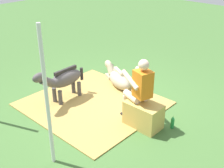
{
  "coord_description": "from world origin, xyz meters",
  "views": [
    {
      "loc": [
        -3.91,
        4.12,
        3.29
      ],
      "look_at": [
        -0.19,
        0.06,
        0.55
      ],
      "focal_mm": 46.87,
      "sensor_mm": 36.0,
      "label": 1
    }
  ],
  "objects_px": {
    "soda_bottle": "(173,122)",
    "tent_pole_left": "(47,100)",
    "pony_standing": "(63,80)",
    "person_seated": "(139,88)",
    "pony_lying": "(118,78)",
    "hay_bale": "(143,115)"
  },
  "relations": [
    {
      "from": "hay_bale",
      "to": "soda_bottle",
      "type": "bearing_deg",
      "value": -144.21
    },
    {
      "from": "pony_lying",
      "to": "tent_pole_left",
      "type": "relative_size",
      "value": 0.57
    },
    {
      "from": "tent_pole_left",
      "to": "hay_bale",
      "type": "bearing_deg",
      "value": -104.71
    },
    {
      "from": "pony_lying",
      "to": "tent_pole_left",
      "type": "distance_m",
      "value": 3.16
    },
    {
      "from": "person_seated",
      "to": "pony_standing",
      "type": "xyz_separation_m",
      "value": [
        1.76,
        0.42,
        -0.24
      ]
    },
    {
      "from": "hay_bale",
      "to": "pony_standing",
      "type": "relative_size",
      "value": 0.52
    },
    {
      "from": "person_seated",
      "to": "pony_standing",
      "type": "bearing_deg",
      "value": 13.56
    },
    {
      "from": "pony_lying",
      "to": "pony_standing",
      "type": "bearing_deg",
      "value": 75.01
    },
    {
      "from": "soda_bottle",
      "to": "tent_pole_left",
      "type": "distance_m",
      "value": 2.54
    },
    {
      "from": "soda_bottle",
      "to": "pony_standing",
      "type": "bearing_deg",
      "value": 16.9
    },
    {
      "from": "hay_bale",
      "to": "pony_lying",
      "type": "bearing_deg",
      "value": -33.4
    },
    {
      "from": "person_seated",
      "to": "tent_pole_left",
      "type": "xyz_separation_m",
      "value": [
        0.31,
        1.83,
        0.39
      ]
    },
    {
      "from": "pony_lying",
      "to": "tent_pole_left",
      "type": "bearing_deg",
      "value": 110.79
    },
    {
      "from": "hay_bale",
      "to": "tent_pole_left",
      "type": "bearing_deg",
      "value": 75.29
    },
    {
      "from": "pony_standing",
      "to": "tent_pole_left",
      "type": "xyz_separation_m",
      "value": [
        -1.45,
        1.41,
        0.63
      ]
    },
    {
      "from": "pony_lying",
      "to": "person_seated",
      "type": "bearing_deg",
      "value": 144.51
    },
    {
      "from": "soda_bottle",
      "to": "tent_pole_left",
      "type": "height_order",
      "value": "tent_pole_left"
    },
    {
      "from": "pony_standing",
      "to": "tent_pole_left",
      "type": "distance_m",
      "value": 2.12
    },
    {
      "from": "person_seated",
      "to": "pony_standing",
      "type": "relative_size",
      "value": 1.03
    },
    {
      "from": "person_seated",
      "to": "soda_bottle",
      "type": "relative_size",
      "value": 5.21
    },
    {
      "from": "hay_bale",
      "to": "pony_standing",
      "type": "bearing_deg",
      "value": 11.52
    },
    {
      "from": "person_seated",
      "to": "pony_lying",
      "type": "distance_m",
      "value": 1.79
    }
  ]
}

